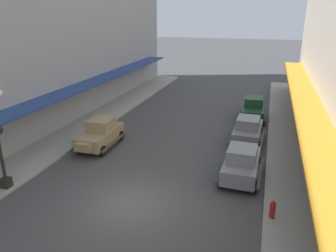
{
  "coord_description": "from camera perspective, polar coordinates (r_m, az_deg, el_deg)",
  "views": [
    {
      "loc": [
        5.62,
        -12.03,
        8.49
      ],
      "look_at": [
        0.0,
        6.0,
        1.8
      ],
      "focal_mm": 34.7,
      "sensor_mm": 36.0,
      "label": 1
    }
  ],
  "objects": [
    {
      "name": "parked_car_1",
      "position": [
        17.76,
        12.83,
        -6.16
      ],
      "size": [
        2.22,
        4.29,
        1.84
      ],
      "color": "slate",
      "rests_on": "ground"
    },
    {
      "name": "parked_car_2",
      "position": [
        27.6,
        14.73,
        2.99
      ],
      "size": [
        2.27,
        4.31,
        1.84
      ],
      "color": "#193D23",
      "rests_on": "ground"
    },
    {
      "name": "pedestrian_2",
      "position": [
        19.02,
        24.61,
        -5.61
      ],
      "size": [
        0.36,
        0.24,
        1.64
      ],
      "color": "#2D2D33",
      "rests_on": "sidewalk_right"
    },
    {
      "name": "sidewalk_right",
      "position": [
        14.8,
        22.3,
        -16.82
      ],
      "size": [
        3.0,
        60.0,
        0.15
      ],
      "primitive_type": "cube",
      "color": "#99968E",
      "rests_on": "ground"
    },
    {
      "name": "parked_car_3",
      "position": [
        22.6,
        13.85,
        -0.59
      ],
      "size": [
        2.25,
        4.3,
        1.84
      ],
      "color": "slate",
      "rests_on": "ground"
    },
    {
      "name": "pedestrian_1",
      "position": [
        19.13,
        23.39,
        -5.21
      ],
      "size": [
        0.36,
        0.28,
        1.67
      ],
      "color": "#2D2D33",
      "rests_on": "sidewalk_right"
    },
    {
      "name": "parked_car_0",
      "position": [
        21.79,
        -11.8,
        -1.19
      ],
      "size": [
        2.2,
        4.28,
        1.84
      ],
      "color": "#997F5B",
      "rests_on": "ground"
    },
    {
      "name": "sidewalk_left",
      "position": [
        19.68,
        -27.33,
        -8.16
      ],
      "size": [
        3.0,
        60.0,
        0.15
      ],
      "primitive_type": "cube",
      "color": "#99968E",
      "rests_on": "ground"
    },
    {
      "name": "fire_hydrant",
      "position": [
        14.89,
        17.89,
        -13.73
      ],
      "size": [
        0.24,
        0.24,
        0.82
      ],
      "color": "#B21E19",
      "rests_on": "sidewalk_right"
    },
    {
      "name": "ground_plane",
      "position": [
        15.76,
        -6.68,
        -13.24
      ],
      "size": [
        200.0,
        200.0,
        0.0
      ],
      "primitive_type": "plane",
      "color": "#424244"
    },
    {
      "name": "pedestrian_0",
      "position": [
        16.24,
        24.74,
        -9.96
      ],
      "size": [
        0.36,
        0.24,
        1.64
      ],
      "color": "slate",
      "rests_on": "sidewalk_right"
    }
  ]
}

